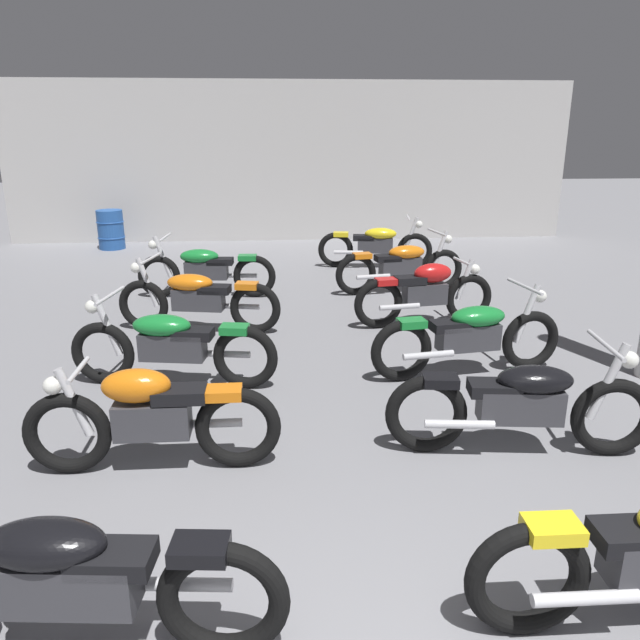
{
  "coord_description": "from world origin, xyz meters",
  "views": [
    {
      "loc": [
        -0.51,
        -1.62,
        2.57
      ],
      "look_at": [
        0.0,
        4.79,
        0.55
      ],
      "focal_mm": 34.48,
      "sensor_mm": 36.0,
      "label": 1
    }
  ],
  "objects_px": {
    "motorcycle_right_row_4": "(401,265)",
    "oil_drum": "(111,230)",
    "motorcycle_left_row_2": "(171,344)",
    "motorcycle_right_row_3": "(426,292)",
    "motorcycle_right_row_1": "(522,403)",
    "motorcycle_left_row_4": "(206,269)",
    "motorcycle_right_row_5": "(376,244)",
    "motorcycle_left_row_3": "(197,298)",
    "motorcycle_left_row_0": "(68,578)",
    "motorcycle_left_row_1": "(151,416)",
    "motorcycle_right_row_2": "(469,335)"
  },
  "relations": [
    {
      "from": "motorcycle_left_row_2",
      "to": "oil_drum",
      "type": "xyz_separation_m",
      "value": [
        -2.47,
        7.78,
        -0.03
      ]
    },
    {
      "from": "motorcycle_left_row_1",
      "to": "motorcycle_left_row_3",
      "type": "bearing_deg",
      "value": 90.43
    },
    {
      "from": "motorcycle_right_row_2",
      "to": "oil_drum",
      "type": "height_order",
      "value": "motorcycle_right_row_2"
    },
    {
      "from": "motorcycle_right_row_3",
      "to": "motorcycle_right_row_4",
      "type": "bearing_deg",
      "value": 88.98
    },
    {
      "from": "motorcycle_left_row_4",
      "to": "motorcycle_right_row_1",
      "type": "xyz_separation_m",
      "value": [
        3.02,
        -5.15,
        0.0
      ]
    },
    {
      "from": "motorcycle_left_row_3",
      "to": "motorcycle_left_row_4",
      "type": "relative_size",
      "value": 0.99
    },
    {
      "from": "motorcycle_left_row_1",
      "to": "motorcycle_right_row_5",
      "type": "distance_m",
      "value": 7.65
    },
    {
      "from": "motorcycle_right_row_5",
      "to": "motorcycle_right_row_4",
      "type": "bearing_deg",
      "value": -86.72
    },
    {
      "from": "motorcycle_left_row_2",
      "to": "motorcycle_right_row_2",
      "type": "relative_size",
      "value": 1.0
    },
    {
      "from": "motorcycle_left_row_1",
      "to": "motorcycle_left_row_2",
      "type": "relative_size",
      "value": 0.91
    },
    {
      "from": "motorcycle_left_row_2",
      "to": "motorcycle_right_row_3",
      "type": "distance_m",
      "value": 3.6
    },
    {
      "from": "motorcycle_right_row_2",
      "to": "motorcycle_left_row_4",
      "type": "bearing_deg",
      "value": 132.03
    },
    {
      "from": "motorcycle_left_row_3",
      "to": "oil_drum",
      "type": "bearing_deg",
      "value": 113.0
    },
    {
      "from": "motorcycle_right_row_3",
      "to": "oil_drum",
      "type": "xyz_separation_m",
      "value": [
        -5.57,
        5.95,
        -0.03
      ]
    },
    {
      "from": "motorcycle_left_row_0",
      "to": "oil_drum",
      "type": "relative_size",
      "value": 2.55
    },
    {
      "from": "motorcycle_left_row_3",
      "to": "oil_drum",
      "type": "relative_size",
      "value": 2.53
    },
    {
      "from": "motorcycle_right_row_3",
      "to": "oil_drum",
      "type": "distance_m",
      "value": 8.15
    },
    {
      "from": "motorcycle_left_row_3",
      "to": "oil_drum",
      "type": "height_order",
      "value": "motorcycle_left_row_3"
    },
    {
      "from": "motorcycle_right_row_5",
      "to": "oil_drum",
      "type": "xyz_separation_m",
      "value": [
        -5.49,
        2.37,
        -0.03
      ]
    },
    {
      "from": "motorcycle_left_row_0",
      "to": "oil_drum",
      "type": "height_order",
      "value": "motorcycle_left_row_0"
    },
    {
      "from": "motorcycle_right_row_1",
      "to": "motorcycle_left_row_2",
      "type": "bearing_deg",
      "value": 151.58
    },
    {
      "from": "motorcycle_right_row_4",
      "to": "motorcycle_left_row_2",
      "type": "bearing_deg",
      "value": -131.24
    },
    {
      "from": "motorcycle_right_row_1",
      "to": "oil_drum",
      "type": "bearing_deg",
      "value": 120.3
    },
    {
      "from": "motorcycle_left_row_3",
      "to": "motorcycle_right_row_5",
      "type": "relative_size",
      "value": 0.99
    },
    {
      "from": "motorcycle_left_row_3",
      "to": "oil_drum",
      "type": "xyz_separation_m",
      "value": [
        -2.54,
        5.98,
        -0.03
      ]
    },
    {
      "from": "motorcycle_left_row_3",
      "to": "motorcycle_right_row_5",
      "type": "height_order",
      "value": "same"
    },
    {
      "from": "motorcycle_right_row_1",
      "to": "motorcycle_right_row_2",
      "type": "bearing_deg",
      "value": 86.51
    },
    {
      "from": "motorcycle_left_row_1",
      "to": "motorcycle_left_row_4",
      "type": "xyz_separation_m",
      "value": [
        -0.09,
        5.17,
        -0.01
      ]
    },
    {
      "from": "motorcycle_left_row_2",
      "to": "motorcycle_left_row_4",
      "type": "distance_m",
      "value": 3.51
    },
    {
      "from": "motorcycle_right_row_3",
      "to": "motorcycle_right_row_1",
      "type": "bearing_deg",
      "value": -91.09
    },
    {
      "from": "motorcycle_left_row_4",
      "to": "motorcycle_right_row_2",
      "type": "relative_size",
      "value": 1.0
    },
    {
      "from": "motorcycle_left_row_2",
      "to": "oil_drum",
      "type": "relative_size",
      "value": 2.54
    },
    {
      "from": "motorcycle_left_row_1",
      "to": "motorcycle_right_row_1",
      "type": "relative_size",
      "value": 0.91
    },
    {
      "from": "motorcycle_left_row_0",
      "to": "motorcycle_left_row_3",
      "type": "height_order",
      "value": "same"
    },
    {
      "from": "motorcycle_right_row_4",
      "to": "motorcycle_right_row_5",
      "type": "distance_m",
      "value": 1.85
    },
    {
      "from": "motorcycle_left_row_0",
      "to": "motorcycle_left_row_1",
      "type": "height_order",
      "value": "motorcycle_left_row_0"
    },
    {
      "from": "motorcycle_left_row_1",
      "to": "motorcycle_right_row_4",
      "type": "distance_m",
      "value": 6.04
    },
    {
      "from": "motorcycle_left_row_2",
      "to": "oil_drum",
      "type": "bearing_deg",
      "value": 107.63
    },
    {
      "from": "motorcycle_left_row_4",
      "to": "motorcycle_right_row_4",
      "type": "bearing_deg",
      "value": 1.04
    },
    {
      "from": "motorcycle_left_row_4",
      "to": "motorcycle_right_row_1",
      "type": "bearing_deg",
      "value": -59.58
    },
    {
      "from": "motorcycle_right_row_3",
      "to": "motorcycle_right_row_4",
      "type": "height_order",
      "value": "motorcycle_right_row_4"
    },
    {
      "from": "motorcycle_left_row_3",
      "to": "oil_drum",
      "type": "distance_m",
      "value": 6.5
    },
    {
      "from": "oil_drum",
      "to": "motorcycle_left_row_0",
      "type": "bearing_deg",
      "value": -77.53
    },
    {
      "from": "motorcycle_left_row_4",
      "to": "motorcycle_right_row_5",
      "type": "distance_m",
      "value": 3.56
    },
    {
      "from": "motorcycle_right_row_4",
      "to": "oil_drum",
      "type": "relative_size",
      "value": 2.54
    },
    {
      "from": "motorcycle_right_row_5",
      "to": "motorcycle_right_row_3",
      "type": "bearing_deg",
      "value": -88.81
    },
    {
      "from": "motorcycle_left_row_3",
      "to": "motorcycle_right_row_4",
      "type": "bearing_deg",
      "value": 30.05
    },
    {
      "from": "motorcycle_left_row_2",
      "to": "oil_drum",
      "type": "height_order",
      "value": "motorcycle_left_row_2"
    },
    {
      "from": "motorcycle_left_row_4",
      "to": "motorcycle_right_row_3",
      "type": "xyz_separation_m",
      "value": [
        3.09,
        -1.68,
        0.01
      ]
    },
    {
      "from": "motorcycle_right_row_4",
      "to": "motorcycle_right_row_5",
      "type": "relative_size",
      "value": 1.0
    }
  ]
}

